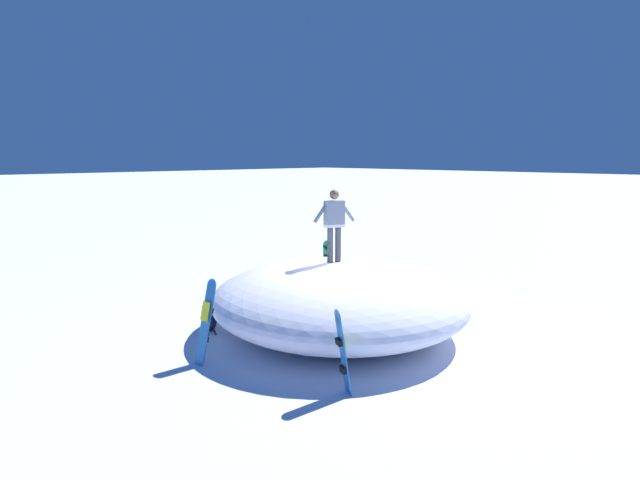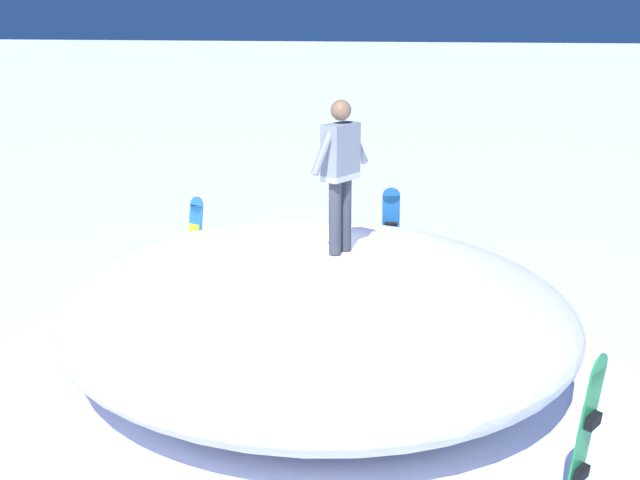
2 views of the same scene
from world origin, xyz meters
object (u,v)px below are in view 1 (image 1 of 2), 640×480
at_px(snowboard_tertiary_upright, 328,265).
at_px(backpack_near, 436,292).
at_px(snowboarder_standing, 334,221).
at_px(snowboard_secondary_upright, 342,351).
at_px(snowboard_primary_upright, 206,320).
at_px(backpack_far, 210,321).

distance_m(snowboard_tertiary_upright, backpack_near, 3.29).
bearing_deg(snowboarder_standing, snowboard_secondary_upright, 135.99).
distance_m(snowboard_primary_upright, snowboard_tertiary_upright, 6.17).
height_order(snowboard_primary_upright, backpack_near, snowboard_primary_upright).
bearing_deg(snowboarder_standing, snowboard_primary_upright, 86.17).
bearing_deg(backpack_far, snowboard_primary_upright, 145.16).
relative_size(snowboarder_standing, snowboard_tertiary_upright, 1.09).
xyz_separation_m(snowboard_primary_upright, backpack_near, (-0.46, -7.51, -0.70)).
bearing_deg(snowboard_tertiary_upright, snowboarder_standing, 136.83).
distance_m(backpack_near, backpack_far, 6.70).
xyz_separation_m(snowboard_primary_upright, snowboard_tertiary_upright, (2.24, -5.74, -0.05)).
xyz_separation_m(snowboard_secondary_upright, backpack_far, (4.56, -0.32, -0.57)).
distance_m(snowboarder_standing, snowboard_tertiary_upright, 3.83).
bearing_deg(snowboard_primary_upright, snowboard_secondary_upright, -164.20).
height_order(snowboarder_standing, snowboard_secondary_upright, snowboarder_standing).
bearing_deg(snowboarder_standing, backpack_far, 50.60).
relative_size(snowboard_secondary_upright, snowboard_tertiary_upright, 0.98).
height_order(snowboard_primary_upright, backpack_far, snowboard_primary_upright).
distance_m(snowboard_secondary_upright, backpack_far, 4.61).
bearing_deg(backpack_far, backpack_near, -108.25).
relative_size(snowboard_primary_upright, backpack_far, 2.54).
xyz_separation_m(backpack_near, backpack_far, (2.10, 6.37, 0.06)).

